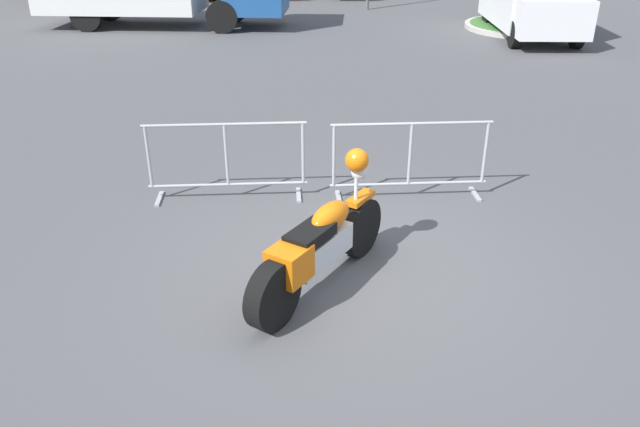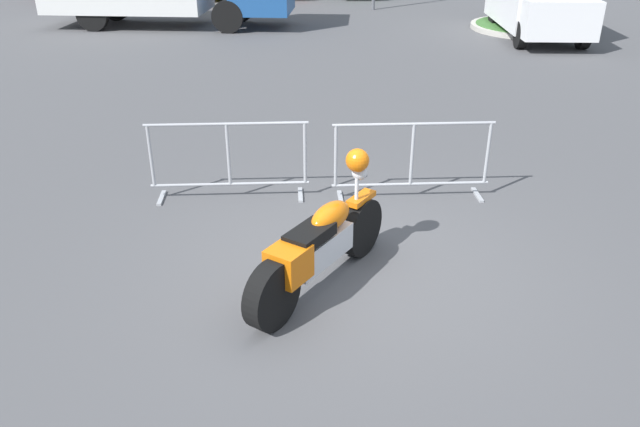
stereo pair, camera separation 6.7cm
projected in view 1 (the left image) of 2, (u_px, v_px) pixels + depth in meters
The scene contains 5 objects.
ground_plane at pixel (355, 268), 6.88m from camera, with size 120.00×120.00×0.00m, color #4C4C4F.
motorcycle at pixel (320, 244), 6.36m from camera, with size 1.43×2.03×1.31m.
crowd_barrier_near at pixel (227, 160), 8.27m from camera, with size 2.13×0.54×1.07m.
crowd_barrier_far at pixel (410, 159), 8.30m from camera, with size 2.13×0.54×1.07m.
planter_island at pixel (526, 17), 19.42m from camera, with size 3.91×3.91×1.24m.
Camera 1 is at (-0.45, -5.87, 3.64)m, focal length 35.00 mm.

